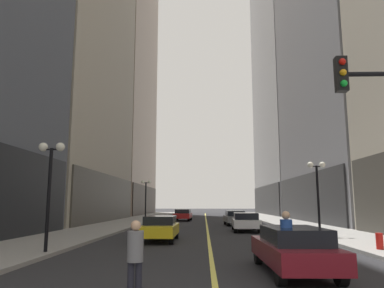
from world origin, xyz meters
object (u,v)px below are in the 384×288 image
Objects in this scene: car_red at (183,214)px; car_yellow at (160,227)px; car_maroon at (293,248)px; street_lamp_left_far at (146,191)px; pedestrian_in_grey_suit at (135,254)px; fire_hydrant_right at (380,243)px; car_grey at (235,217)px; street_lamp_left_near at (50,171)px; street_lamp_right_mid at (317,182)px; pedestrian_in_blue_hoodie at (287,238)px; car_white at (245,221)px.

car_yellow is at bearing -89.83° from car_red.
car_maroon is 1.07× the size of street_lamp_left_far.
pedestrian_in_grey_suit is 11.61m from fire_hydrant_right.
fire_hydrant_right is at bearing 42.09° from pedestrian_in_grey_suit.
street_lamp_left_near is at bearing -114.16° from car_grey.
fire_hydrant_right is (13.30, -23.37, -2.86)m from street_lamp_left_far.
pedestrian_in_grey_suit is at bearing -81.42° from street_lamp_left_far.
street_lamp_left_far is at bearing 98.58° from pedestrian_in_grey_suit.
pedestrian_in_grey_suit is (0.99, -35.32, 0.24)m from car_red.
street_lamp_right_mid is at bearing 69.24° from car_maroon.
pedestrian_in_blue_hoodie is at bearing -81.67° from car_red.
street_lamp_left_near is (-8.71, 3.42, 2.54)m from car_maroon.
car_yellow is (-4.94, 9.07, -0.00)m from car_maroon.
car_maroon is 32.53m from car_red.
car_white is 7.00m from street_lamp_right_mid.
pedestrian_in_grey_suit is 0.92× the size of pedestrian_in_blue_hoodie.
street_lamp_right_mid reaches higher than car_red.
car_maroon is at bearing -110.76° from street_lamp_right_mid.
car_maroon is 2.67× the size of pedestrian_in_blue_hoodie.
street_lamp_right_mid is at bearing 10.74° from car_yellow.
pedestrian_in_grey_suit is 2.06× the size of fire_hydrant_right.
car_red is at bearing 91.60° from pedestrian_in_grey_suit.
street_lamp_left_far is 1.00× the size of street_lamp_right_mid.
street_lamp_left_near is (-8.97, -19.99, 2.54)m from car_grey.
fire_hydrant_right is at bearing -77.04° from car_grey.
car_maroon is 1.07× the size of street_lamp_right_mid.
car_grey is 0.94× the size of car_red.
street_lamp_left_far is (-8.47, 28.31, 2.21)m from pedestrian_in_blue_hoodie.
car_maroon is 1.02× the size of car_white.
pedestrian_in_blue_hoodie is at bearing -125.33° from car_maroon.
street_lamp_right_mid is (12.80, -17.19, 0.00)m from street_lamp_left_far.
car_white is 1.06× the size of street_lamp_left_far.
car_grey is at bearing 70.11° from car_yellow.
street_lamp_left_near is at bearing -97.36° from car_red.
car_grey is at bearing 65.84° from street_lamp_left_near.
pedestrian_in_blue_hoodie is at bearing -134.37° from fire_hydrant_right.
pedestrian_in_blue_hoodie is (-0.68, -16.54, 0.32)m from car_white.
pedestrian_in_grey_suit is 16.30m from street_lamp_right_mid.
street_lamp_left_near is at bearing 158.55° from car_maroon.
street_lamp_right_mid is at bearing -66.95° from car_red.
street_lamp_left_far reaches higher than car_red.
car_maroon is 1.07× the size of street_lamp_left_near.
pedestrian_in_grey_suit is (-4.27, -26.59, 0.24)m from car_grey.
car_white is 12.32m from fire_hydrant_right.
car_red is 35.33m from pedestrian_in_grey_suit.
car_grey is at bearing 106.87° from street_lamp_right_mid.
street_lamp_right_mid is 6.83m from fire_hydrant_right.
car_maroon is at bearing -81.15° from car_red.
car_maroon is 0.54m from pedestrian_in_blue_hoodie.
car_maroon is at bearing -134.96° from fire_hydrant_right.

